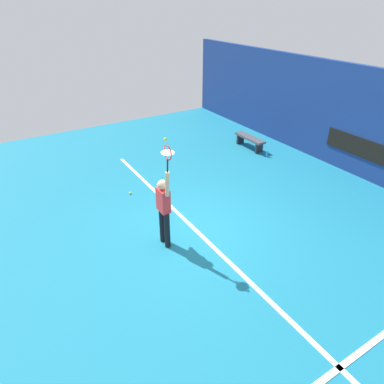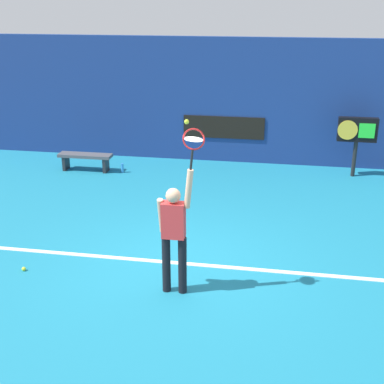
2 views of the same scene
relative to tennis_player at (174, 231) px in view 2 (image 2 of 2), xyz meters
name	(u,v)px [view 2 (image 2 of 2)]	position (x,y,z in m)	size (l,w,h in m)	color
ground_plane	(180,266)	(-0.07, 0.81, -1.01)	(18.00, 18.00, 0.00)	teal
back_wall	(225,101)	(-0.07, 7.02, 0.65)	(18.00, 0.20, 3.32)	navy
sponsor_banner_center	(224,127)	(-0.07, 6.90, -0.05)	(2.20, 0.03, 0.60)	black
court_baseline	(181,263)	(-0.07, 0.88, -1.01)	(10.00, 0.10, 0.01)	white
tennis_player	(174,231)	(0.00, 0.00, 0.00)	(0.55, 0.31, 1.99)	black
tennis_racket	(193,142)	(0.29, 0.00, 1.38)	(0.34, 0.27, 0.62)	black
tennis_ball	(187,122)	(0.20, 0.01, 1.66)	(0.07, 0.07, 0.07)	#CCE033
scoreboard_clock	(357,132)	(3.32, 6.22, 0.14)	(0.96, 0.20, 1.51)	black
court_bench	(85,158)	(-3.52, 5.47, -0.67)	(1.40, 0.36, 0.45)	#4C4C51
water_bottle	(122,168)	(-2.53, 5.47, -0.89)	(0.07, 0.07, 0.24)	#338CD8
spare_ball	(24,269)	(-2.60, 0.19, -0.98)	(0.07, 0.07, 0.07)	#CCE033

